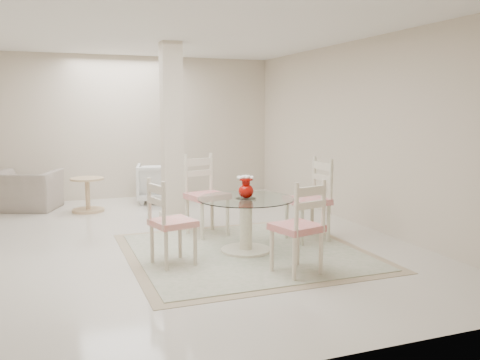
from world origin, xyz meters
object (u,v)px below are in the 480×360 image
object	(u,v)px
dining_chair_south	(301,221)
side_table	(88,196)
dining_chair_east	(313,193)
recliner_taupe	(26,191)
dining_table	(246,225)
dining_chair_north	(204,189)
armchair_white	(158,183)
column	(172,132)
dining_chair_west	(167,216)
red_vase	(246,187)

from	to	relation	value
dining_chair_south	side_table	size ratio (longest dim) A/B	1.94
dining_chair_east	dining_chair_south	xyz separation A→B (m)	(-0.79, -1.20, -0.05)
side_table	recliner_taupe	bearing A→B (deg)	152.10
dining_table	dining_chair_north	size ratio (longest dim) A/B	0.95
dining_table	armchair_white	bearing A→B (deg)	94.64
column	dining_table	size ratio (longest dim) A/B	2.37
dining_chair_west	side_table	world-z (taller)	dining_chair_west
dining_table	red_vase	xyz separation A→B (m)	(0.00, 0.00, 0.45)
dining_chair_south	side_table	world-z (taller)	dining_chair_south
dining_chair_south	recliner_taupe	bearing A→B (deg)	-73.89
armchair_white	dining_chair_east	bearing A→B (deg)	123.08
recliner_taupe	dining_chair_west	bearing A→B (deg)	132.79
column	dining_chair_west	bearing A→B (deg)	-104.62
column	dining_chair_west	xyz separation A→B (m)	(-0.62, -2.37, -0.79)
armchair_white	dining_table	bearing A→B (deg)	107.14
column	armchair_white	bearing A→B (deg)	86.99
dining_chair_west	armchair_white	distance (m)	3.96
column	side_table	world-z (taller)	column
red_vase	side_table	world-z (taller)	red_vase
dining_chair_south	armchair_white	bearing A→B (deg)	-98.09
column	recliner_taupe	xyz separation A→B (m)	(-2.18, 1.56, -1.02)
dining_chair_north	dining_chair_south	bearing A→B (deg)	-91.91
dining_table	dining_chair_south	distance (m)	1.05
recliner_taupe	dining_chair_north	bearing A→B (deg)	151.96
dining_chair_north	recliner_taupe	xyz separation A→B (m)	(-2.34, 2.71, -0.30)
column	dining_chair_north	xyz separation A→B (m)	(0.16, -1.15, -0.72)
dining_chair_south	column	bearing A→B (deg)	-93.70
dining_table	dining_chair_east	bearing A→B (deg)	11.33
side_table	armchair_white	bearing A→B (deg)	20.26
armchair_white	recliner_taupe	bearing A→B (deg)	11.58
column	red_vase	world-z (taller)	column
dining_chair_south	recliner_taupe	xyz separation A→B (m)	(-2.77, 4.71, -0.25)
column	dining_chair_west	world-z (taller)	column
dining_table	dining_chair_east	xyz separation A→B (m)	(1.01, 0.20, 0.29)
dining_chair_north	side_table	distance (m)	2.61
dining_chair_north	armchair_white	bearing A→B (deg)	77.69
dining_chair_east	side_table	xyz separation A→B (m)	(-2.59, 3.00, -0.36)
red_vase	dining_chair_west	size ratio (longest dim) A/B	0.26
dining_chair_south	dining_chair_east	bearing A→B (deg)	-137.75
red_vase	dining_chair_east	world-z (taller)	dining_chair_east
dining_chair_west	recliner_taupe	bearing A→B (deg)	7.51
recliner_taupe	dining_chair_east	bearing A→B (deg)	156.55
dining_table	side_table	bearing A→B (deg)	116.39
red_vase	dining_chair_west	bearing A→B (deg)	-167.70
column	dining_chair_south	xyz separation A→B (m)	(0.59, -3.15, -0.77)
column	dining_chair_north	bearing A→B (deg)	-81.99
dining_chair_east	recliner_taupe	size ratio (longest dim) A/B	1.16
dining_chair_north	red_vase	bearing A→B (deg)	-91.86
dining_chair_south	side_table	xyz separation A→B (m)	(-1.80, 4.20, -0.32)
red_vase	recliner_taupe	distance (m)	4.53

